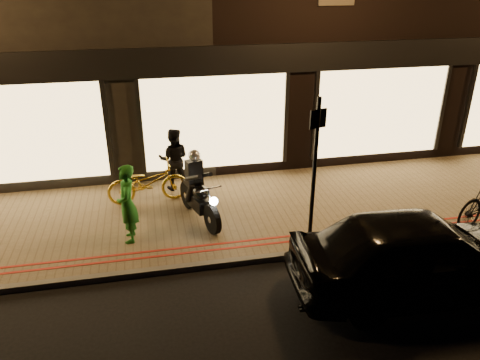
{
  "coord_description": "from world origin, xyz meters",
  "views": [
    {
      "loc": [
        -1.66,
        -7.29,
        5.22
      ],
      "look_at": [
        0.14,
        1.5,
        1.1
      ],
      "focal_mm": 35.0,
      "sensor_mm": 36.0,
      "label": 1
    }
  ],
  "objects_px": {
    "sign_post": "(315,166)",
    "person_green": "(127,204)",
    "bicycle_gold": "(148,183)",
    "motorcycle": "(198,193)",
    "parked_car": "(420,254)"
  },
  "relations": [
    {
      "from": "sign_post",
      "to": "person_green",
      "type": "relative_size",
      "value": 1.83
    },
    {
      "from": "bicycle_gold",
      "to": "parked_car",
      "type": "distance_m",
      "value": 6.11
    },
    {
      "from": "bicycle_gold",
      "to": "person_green",
      "type": "height_order",
      "value": "person_green"
    },
    {
      "from": "person_green",
      "to": "parked_car",
      "type": "bearing_deg",
      "value": 61.81
    },
    {
      "from": "sign_post",
      "to": "bicycle_gold",
      "type": "xyz_separation_m",
      "value": [
        -3.12,
        2.48,
        -1.18
      ]
    },
    {
      "from": "person_green",
      "to": "sign_post",
      "type": "bearing_deg",
      "value": 75.7
    },
    {
      "from": "person_green",
      "to": "parked_car",
      "type": "relative_size",
      "value": 0.37
    },
    {
      "from": "motorcycle",
      "to": "person_green",
      "type": "distance_m",
      "value": 1.6
    },
    {
      "from": "sign_post",
      "to": "bicycle_gold",
      "type": "distance_m",
      "value": 4.16
    },
    {
      "from": "motorcycle",
      "to": "person_green",
      "type": "relative_size",
      "value": 1.16
    },
    {
      "from": "sign_post",
      "to": "motorcycle",
      "type": "bearing_deg",
      "value": 145.29
    },
    {
      "from": "motorcycle",
      "to": "person_green",
      "type": "xyz_separation_m",
      "value": [
        -1.47,
        -0.59,
        0.2
      ]
    },
    {
      "from": "sign_post",
      "to": "person_green",
      "type": "xyz_separation_m",
      "value": [
        -3.54,
        0.84,
        -0.86
      ]
    },
    {
      "from": "person_green",
      "to": "motorcycle",
      "type": "bearing_deg",
      "value": 110.83
    },
    {
      "from": "person_green",
      "to": "parked_car",
      "type": "height_order",
      "value": "person_green"
    }
  ]
}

